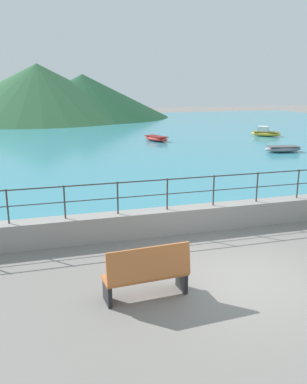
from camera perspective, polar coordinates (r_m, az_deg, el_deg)
The scene contains 10 objects.
ground_plane at distance 9.46m, azimuth 12.25°, elevation -11.65°, with size 120.00×120.00×0.00m, color slate.
promenade_wall at distance 12.00m, azimuth 5.10°, elevation -3.72°, with size 20.00×0.56×0.70m, color gray.
railing at distance 11.73m, azimuth 5.21°, elevation 0.73°, with size 18.44×0.04×0.90m.
lake_water at distance 33.73m, azimuth -9.16°, elevation 7.73°, with size 64.00×44.32×0.06m, color teal.
hill_main at distance 51.28m, azimuth -15.69°, elevation 13.29°, with size 25.03×25.03×6.26m, color #285633.
hill_secondary at distance 51.48m, azimuth -9.74°, elevation 12.97°, with size 20.77×20.77×5.09m, color #1E4C2D.
bench_main at distance 8.26m, azimuth -0.89°, elevation -11.09°, with size 1.73×0.66×1.13m.
boat_0 at distance 33.82m, azimuth 15.25°, elevation 7.93°, with size 2.31×2.21×0.76m.
boat_1 at distance 29.92m, azimuth 0.39°, elevation 7.45°, with size 1.69×2.47×0.36m.
boat_2 at distance 26.38m, azimuth 17.50°, elevation 5.74°, with size 2.41×1.23×0.36m.
Camera 1 is at (-4.21, -7.36, 4.19)m, focal length 38.50 mm.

